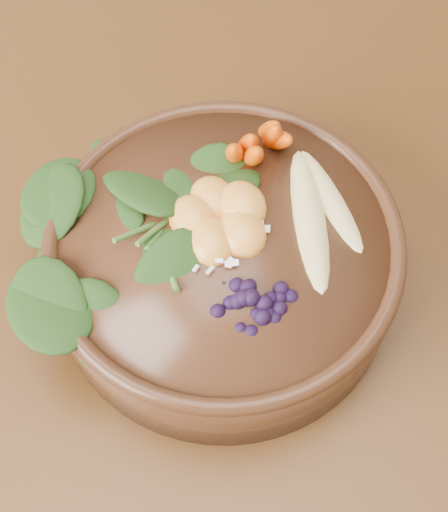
{
  "coord_description": "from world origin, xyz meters",
  "views": [
    {
      "loc": [
        -0.06,
        -0.21,
        1.26
      ],
      "look_at": [
        0.02,
        0.05,
        0.8
      ],
      "focal_mm": 50.0,
      "sensor_mm": 36.0,
      "label": 1
    }
  ],
  "objects": [
    {
      "name": "dining_table",
      "position": [
        0.0,
        0.0,
        0.66
      ],
      "size": [
        1.6,
        0.9,
        0.75
      ],
      "color": "#331C0C",
      "rests_on": "ground"
    },
    {
      "name": "stoneware_bowl",
      "position": [
        0.02,
        0.05,
        0.79
      ],
      "size": [
        0.26,
        0.26,
        0.07
      ],
      "primitive_type": "cylinder",
      "rotation": [
        0.0,
        0.0,
        0.0
      ],
      "color": "#412211",
      "rests_on": "dining_table"
    },
    {
      "name": "kale_heap",
      "position": [
        -0.02,
        0.1,
        0.84
      ],
      "size": [
        0.17,
        0.15,
        0.04
      ],
      "primitive_type": null,
      "rotation": [
        0.0,
        0.0,
        0.0
      ],
      "color": "#1F3F14",
      "rests_on": "stoneware_bowl"
    },
    {
      "name": "carrot_cluster",
      "position": [
        0.07,
        0.12,
        0.86
      ],
      "size": [
        0.05,
        0.05,
        0.07
      ],
      "primitive_type": null,
      "rotation": [
        0.0,
        0.0,
        0.0
      ],
      "color": "#E05001",
      "rests_on": "stoneware_bowl"
    },
    {
      "name": "banana_halves",
      "position": [
        0.1,
        0.05,
        0.83
      ],
      "size": [
        0.07,
        0.15,
        0.03
      ],
      "rotation": [
        0.0,
        0.0,
        0.0
      ],
      "color": "#E0CC84",
      "rests_on": "stoneware_bowl"
    },
    {
      "name": "mandarin_cluster",
      "position": [
        0.02,
        0.06,
        0.83
      ],
      "size": [
        0.08,
        0.08,
        0.03
      ],
      "primitive_type": null,
      "rotation": [
        0.0,
        0.0,
        0.0
      ],
      "color": "orange",
      "rests_on": "stoneware_bowl"
    },
    {
      "name": "blueberry_pile",
      "position": [
        0.02,
        -0.01,
        0.84
      ],
      "size": [
        0.12,
        0.09,
        0.04
      ],
      "primitive_type": null,
      "rotation": [
        0.0,
        0.0,
        0.0
      ],
      "color": "black",
      "rests_on": "stoneware_bowl"
    },
    {
      "name": "coconut_flakes",
      "position": [
        0.02,
        0.03,
        0.82
      ],
      "size": [
        0.08,
        0.06,
        0.01
      ],
      "primitive_type": null,
      "rotation": [
        0.0,
        0.0,
        0.0
      ],
      "color": "white",
      "rests_on": "stoneware_bowl"
    }
  ]
}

